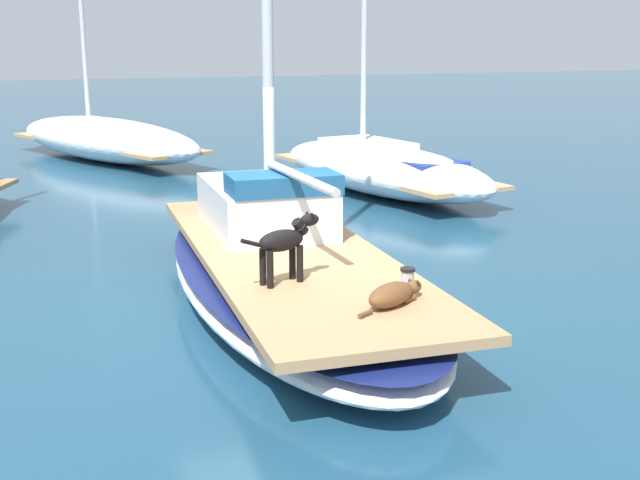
{
  "coord_description": "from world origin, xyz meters",
  "views": [
    {
      "loc": [
        -3.04,
        -8.79,
        3.06
      ],
      "look_at": [
        0.0,
        -1.0,
        1.01
      ],
      "focal_mm": 45.84,
      "sensor_mm": 36.0,
      "label": 1
    }
  ],
  "objects_px": {
    "dog_brown": "(393,294)",
    "dog_black": "(285,242)",
    "deck_winch": "(407,279)",
    "moored_boat_starboard_side": "(381,166)",
    "sailboat_main": "(289,277)",
    "moored_boat_far_astern": "(105,138)"
  },
  "relations": [
    {
      "from": "dog_brown",
      "to": "dog_black",
      "type": "bearing_deg",
      "value": 123.34
    },
    {
      "from": "deck_winch",
      "to": "moored_boat_starboard_side",
      "type": "bearing_deg",
      "value": 66.25
    },
    {
      "from": "dog_brown",
      "to": "moored_boat_far_astern",
      "type": "relative_size",
      "value": 0.11
    },
    {
      "from": "dog_brown",
      "to": "moored_boat_starboard_side",
      "type": "height_order",
      "value": "moored_boat_starboard_side"
    },
    {
      "from": "deck_winch",
      "to": "moored_boat_starboard_side",
      "type": "height_order",
      "value": "moored_boat_starboard_side"
    },
    {
      "from": "sailboat_main",
      "to": "moored_boat_far_astern",
      "type": "distance_m",
      "value": 13.12
    },
    {
      "from": "dog_brown",
      "to": "dog_black",
      "type": "relative_size",
      "value": 0.95
    },
    {
      "from": "dog_brown",
      "to": "moored_boat_far_astern",
      "type": "xyz_separation_m",
      "value": [
        -0.75,
        15.4,
        -0.2
      ]
    },
    {
      "from": "moored_boat_far_astern",
      "to": "moored_boat_starboard_side",
      "type": "relative_size",
      "value": 1.09
    },
    {
      "from": "moored_boat_far_astern",
      "to": "moored_boat_starboard_side",
      "type": "bearing_deg",
      "value": -55.21
    },
    {
      "from": "moored_boat_far_astern",
      "to": "dog_brown",
      "type": "bearing_deg",
      "value": -87.23
    },
    {
      "from": "sailboat_main",
      "to": "moored_boat_starboard_side",
      "type": "bearing_deg",
      "value": 56.41
    },
    {
      "from": "sailboat_main",
      "to": "dog_brown",
      "type": "height_order",
      "value": "dog_brown"
    },
    {
      "from": "sailboat_main",
      "to": "moored_boat_far_astern",
      "type": "relative_size",
      "value": 0.92
    },
    {
      "from": "dog_black",
      "to": "moored_boat_far_astern",
      "type": "xyz_separation_m",
      "value": [
        -0.05,
        14.34,
        -0.51
      ]
    },
    {
      "from": "sailboat_main",
      "to": "deck_winch",
      "type": "xyz_separation_m",
      "value": [
        0.59,
        -1.87,
        0.42
      ]
    },
    {
      "from": "moored_boat_starboard_side",
      "to": "sailboat_main",
      "type": "bearing_deg",
      "value": -123.59
    },
    {
      "from": "dog_black",
      "to": "moored_boat_far_astern",
      "type": "distance_m",
      "value": 14.35
    },
    {
      "from": "sailboat_main",
      "to": "dog_black",
      "type": "bearing_deg",
      "value": -110.85
    },
    {
      "from": "deck_winch",
      "to": "sailboat_main",
      "type": "bearing_deg",
      "value": 107.68
    },
    {
      "from": "sailboat_main",
      "to": "dog_brown",
      "type": "distance_m",
      "value": 2.34
    },
    {
      "from": "dog_brown",
      "to": "moored_boat_far_astern",
      "type": "bearing_deg",
      "value": 92.77
    }
  ]
}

